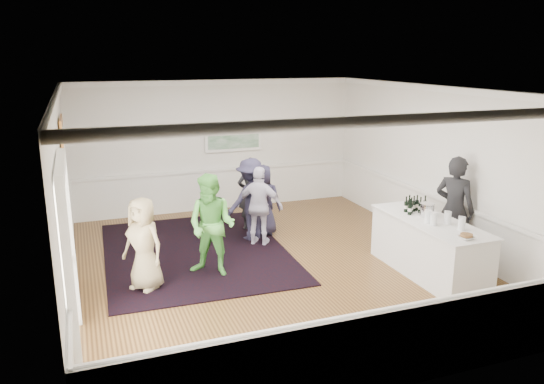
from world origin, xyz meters
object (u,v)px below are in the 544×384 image
object	(u,v)px
guest_lilac	(260,206)
guest_dark_a	(251,199)
ice_bucket	(427,210)
guest_navy	(263,200)
guest_green	(212,225)
serving_table	(429,247)
guest_tan	(143,244)
bartender	(454,210)
nut_bowl	(466,236)
guest_dark_b	(251,194)

from	to	relation	value
guest_lilac	guest_dark_a	size ratio (longest dim) A/B	0.94
ice_bucket	guest_navy	bearing A→B (deg)	126.35
guest_green	guest_dark_a	size ratio (longest dim) A/B	1.05
serving_table	guest_dark_a	world-z (taller)	guest_dark_a
guest_navy	ice_bucket	world-z (taller)	guest_navy
guest_tan	guest_navy	xyz separation A→B (m)	(2.74, 1.92, -0.02)
bartender	nut_bowl	distance (m)	1.61
bartender	guest_lilac	world-z (taller)	bartender
bartender	guest_dark_b	world-z (taller)	bartender
bartender	guest_dark_b	bearing A→B (deg)	13.55
guest_tan	guest_lilac	world-z (taller)	guest_lilac
serving_table	guest_lilac	world-z (taller)	guest_lilac
ice_bucket	guest_dark_b	bearing A→B (deg)	124.12
guest_lilac	guest_dark_b	size ratio (longest dim) A/B	1.00
guest_dark_b	guest_navy	world-z (taller)	guest_dark_b
guest_navy	serving_table	bearing A→B (deg)	143.91
serving_table	guest_green	xyz separation A→B (m)	(-3.57, 1.30, 0.40)
guest_green	nut_bowl	world-z (taller)	guest_green
guest_dark_a	nut_bowl	size ratio (longest dim) A/B	7.38
bartender	guest_tan	distance (m)	5.61
guest_green	guest_navy	size ratio (longest dim) A/B	1.18
serving_table	nut_bowl	world-z (taller)	nut_bowl
serving_table	guest_dark_a	xyz separation A→B (m)	(-2.35, 2.83, 0.36)
serving_table	guest_dark_b	distance (m)	4.09
guest_tan	guest_green	xyz separation A→B (m)	(1.19, 0.19, 0.12)
guest_tan	guest_lilac	size ratio (longest dim) A/B	0.96
guest_lilac	ice_bucket	world-z (taller)	guest_lilac
nut_bowl	guest_dark_b	bearing A→B (deg)	115.07
guest_lilac	nut_bowl	distance (m)	4.09
guest_lilac	ice_bucket	bearing A→B (deg)	171.64
guest_navy	ice_bucket	bearing A→B (deg)	146.45
bartender	guest_lilac	size ratio (longest dim) A/B	1.24
nut_bowl	guest_green	bearing A→B (deg)	146.85
guest_tan	guest_navy	size ratio (longest dim) A/B	1.02
guest_dark_b	nut_bowl	bearing A→B (deg)	119.35
guest_navy	nut_bowl	xyz separation A→B (m)	(1.95, -4.01, 0.27)
guest_lilac	guest_tan	bearing A→B (deg)	63.74
guest_tan	guest_dark_a	size ratio (longest dim) A/B	0.91
guest_tan	guest_green	distance (m)	1.22
bartender	guest_navy	bearing A→B (deg)	16.60
guest_tan	guest_green	world-z (taller)	guest_green
guest_dark_a	guest_navy	world-z (taller)	guest_dark_a
bartender	guest_dark_b	distance (m)	4.27
guest_tan	nut_bowl	size ratio (longest dim) A/B	6.70
guest_dark_b	guest_navy	distance (m)	0.46
ice_bucket	nut_bowl	bearing A→B (deg)	-96.11
serving_table	guest_dark_b	world-z (taller)	guest_dark_b
nut_bowl	guest_navy	bearing A→B (deg)	115.91
guest_green	nut_bowl	distance (m)	4.18
guest_lilac	guest_green	bearing A→B (deg)	77.27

